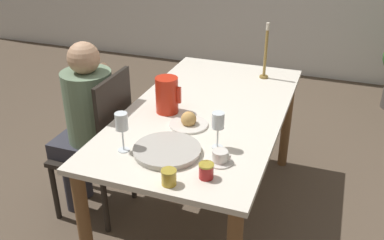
{
  "coord_description": "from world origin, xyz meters",
  "views": [
    {
      "loc": [
        0.7,
        -2.17,
        1.88
      ],
      "look_at": [
        0.0,
        -0.25,
        0.83
      ],
      "focal_mm": 40.0,
      "sensor_mm": 36.0,
      "label": 1
    }
  ],
  "objects_px": {
    "jam_jar_amber": "(206,170)",
    "wine_glass_juice": "(218,123)",
    "person_seated": "(86,116)",
    "red_pitcher": "(167,95)",
    "serving_tray": "(167,150)",
    "candlestick_tall": "(265,56)",
    "chair_person_side": "(102,146)",
    "wine_glass_water": "(122,123)",
    "jam_jar_red": "(169,177)",
    "teacup_near_person": "(220,157)",
    "bread_plate": "(189,122)"
  },
  "relations": [
    {
      "from": "person_seated",
      "to": "wine_glass_water",
      "type": "bearing_deg",
      "value": -130.02
    },
    {
      "from": "wine_glass_juice",
      "to": "jam_jar_amber",
      "type": "height_order",
      "value": "wine_glass_juice"
    },
    {
      "from": "teacup_near_person",
      "to": "jam_jar_red",
      "type": "relative_size",
      "value": 1.76
    },
    {
      "from": "chair_person_side",
      "to": "person_seated",
      "type": "height_order",
      "value": "person_seated"
    },
    {
      "from": "bread_plate",
      "to": "serving_tray",
      "type": "bearing_deg",
      "value": -89.88
    },
    {
      "from": "chair_person_side",
      "to": "jam_jar_red",
      "type": "distance_m",
      "value": 0.97
    },
    {
      "from": "chair_person_side",
      "to": "wine_glass_juice",
      "type": "distance_m",
      "value": 0.94
    },
    {
      "from": "jam_jar_amber",
      "to": "wine_glass_juice",
      "type": "bearing_deg",
      "value": 96.31
    },
    {
      "from": "jam_jar_amber",
      "to": "person_seated",
      "type": "bearing_deg",
      "value": 152.51
    },
    {
      "from": "wine_glass_juice",
      "to": "serving_tray",
      "type": "bearing_deg",
      "value": -147.78
    },
    {
      "from": "chair_person_side",
      "to": "wine_glass_water",
      "type": "height_order",
      "value": "chair_person_side"
    },
    {
      "from": "person_seated",
      "to": "teacup_near_person",
      "type": "height_order",
      "value": "person_seated"
    },
    {
      "from": "chair_person_side",
      "to": "wine_glass_juice",
      "type": "relative_size",
      "value": 5.09
    },
    {
      "from": "teacup_near_person",
      "to": "jam_jar_amber",
      "type": "relative_size",
      "value": 1.76
    },
    {
      "from": "wine_glass_juice",
      "to": "candlestick_tall",
      "type": "bearing_deg",
      "value": 88.42
    },
    {
      "from": "person_seated",
      "to": "teacup_near_person",
      "type": "xyz_separation_m",
      "value": [
        0.96,
        -0.35,
        0.11
      ]
    },
    {
      "from": "wine_glass_juice",
      "to": "bread_plate",
      "type": "xyz_separation_m",
      "value": [
        -0.22,
        0.17,
        -0.12
      ]
    },
    {
      "from": "chair_person_side",
      "to": "teacup_near_person",
      "type": "height_order",
      "value": "chair_person_side"
    },
    {
      "from": "jam_jar_red",
      "to": "candlestick_tall",
      "type": "relative_size",
      "value": 0.19
    },
    {
      "from": "serving_tray",
      "to": "red_pitcher",
      "type": "bearing_deg",
      "value": 112.77
    },
    {
      "from": "teacup_near_person",
      "to": "jam_jar_red",
      "type": "bearing_deg",
      "value": -123.02
    },
    {
      "from": "person_seated",
      "to": "jam_jar_red",
      "type": "xyz_separation_m",
      "value": [
        0.81,
        -0.59,
        0.13
      ]
    },
    {
      "from": "wine_glass_juice",
      "to": "bread_plate",
      "type": "bearing_deg",
      "value": 141.97
    },
    {
      "from": "chair_person_side",
      "to": "jam_jar_amber",
      "type": "height_order",
      "value": "chair_person_side"
    },
    {
      "from": "chair_person_side",
      "to": "teacup_near_person",
      "type": "xyz_separation_m",
      "value": [
        0.87,
        -0.33,
        0.3
      ]
    },
    {
      "from": "red_pitcher",
      "to": "jam_jar_amber",
      "type": "height_order",
      "value": "red_pitcher"
    },
    {
      "from": "bread_plate",
      "to": "teacup_near_person",
      "type": "bearing_deg",
      "value": -47.66
    },
    {
      "from": "person_seated",
      "to": "serving_tray",
      "type": "distance_m",
      "value": 0.79
    },
    {
      "from": "wine_glass_water",
      "to": "teacup_near_person",
      "type": "relative_size",
      "value": 1.61
    },
    {
      "from": "person_seated",
      "to": "wine_glass_juice",
      "type": "distance_m",
      "value": 0.97
    },
    {
      "from": "bread_plate",
      "to": "jam_jar_red",
      "type": "relative_size",
      "value": 2.95
    },
    {
      "from": "wine_glass_water",
      "to": "teacup_near_person",
      "type": "bearing_deg",
      "value": 7.19
    },
    {
      "from": "wine_glass_juice",
      "to": "serving_tray",
      "type": "height_order",
      "value": "wine_glass_juice"
    },
    {
      "from": "wine_glass_water",
      "to": "teacup_near_person",
      "type": "height_order",
      "value": "wine_glass_water"
    },
    {
      "from": "chair_person_side",
      "to": "person_seated",
      "type": "xyz_separation_m",
      "value": [
        -0.1,
        0.01,
        0.18
      ]
    },
    {
      "from": "teacup_near_person",
      "to": "jam_jar_red",
      "type": "height_order",
      "value": "jam_jar_red"
    },
    {
      "from": "chair_person_side",
      "to": "wine_glass_water",
      "type": "distance_m",
      "value": 0.7
    },
    {
      "from": "wine_glass_juice",
      "to": "candlestick_tall",
      "type": "height_order",
      "value": "candlestick_tall"
    },
    {
      "from": "serving_tray",
      "to": "candlestick_tall",
      "type": "bearing_deg",
      "value": 78.07
    },
    {
      "from": "chair_person_side",
      "to": "wine_glass_juice",
      "type": "bearing_deg",
      "value": -104.29
    },
    {
      "from": "person_seated",
      "to": "red_pitcher",
      "type": "bearing_deg",
      "value": -82.45
    },
    {
      "from": "chair_person_side",
      "to": "wine_glass_water",
      "type": "relative_size",
      "value": 4.8
    },
    {
      "from": "red_pitcher",
      "to": "teacup_near_person",
      "type": "xyz_separation_m",
      "value": [
        0.45,
        -0.42,
        -0.08
      ]
    },
    {
      "from": "teacup_near_person",
      "to": "candlestick_tall",
      "type": "bearing_deg",
      "value": 91.19
    },
    {
      "from": "wine_glass_water",
      "to": "jam_jar_amber",
      "type": "bearing_deg",
      "value": -10.24
    },
    {
      "from": "person_seated",
      "to": "bread_plate",
      "type": "height_order",
      "value": "person_seated"
    },
    {
      "from": "wine_glass_water",
      "to": "bread_plate",
      "type": "distance_m",
      "value": 0.43
    },
    {
      "from": "jam_jar_red",
      "to": "wine_glass_water",
      "type": "bearing_deg",
      "value": 150.06
    },
    {
      "from": "teacup_near_person",
      "to": "jam_jar_amber",
      "type": "bearing_deg",
      "value": -98.76
    },
    {
      "from": "serving_tray",
      "to": "jam_jar_red",
      "type": "relative_size",
      "value": 4.62
    }
  ]
}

